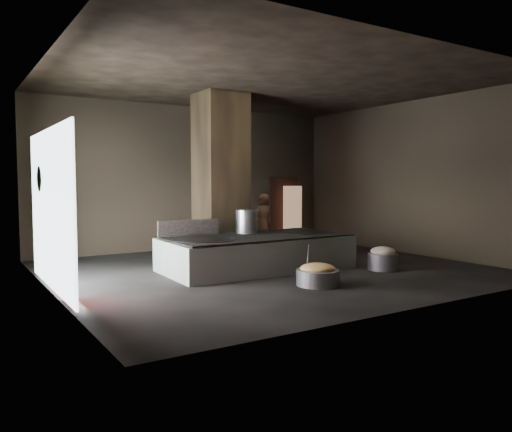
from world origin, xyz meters
TOP-DOWN VIEW (x-y plane):
  - floor at (0.00, 0.00)m, footprint 10.00×9.00m
  - ceiling at (0.00, 0.00)m, footprint 10.00×9.00m
  - back_wall at (0.00, 4.55)m, footprint 10.00×0.10m
  - front_wall at (0.00, -4.55)m, footprint 10.00×0.10m
  - left_wall at (-5.05, 0.00)m, footprint 0.10×9.00m
  - right_wall at (5.05, 0.00)m, footprint 0.10×9.00m
  - pillar at (-0.30, 1.90)m, footprint 1.20×1.20m
  - hearth_platform at (-0.27, 0.12)m, footprint 4.54×2.24m
  - platform_cap at (-0.27, 0.12)m, footprint 4.40×2.11m
  - wok_left at (-1.72, 0.07)m, footprint 1.42×1.42m
  - wok_left_rim at (-1.72, 0.07)m, footprint 1.45×1.45m
  - wok_right at (1.08, 0.17)m, footprint 1.32×1.32m
  - wok_right_rim at (1.08, 0.17)m, footprint 1.35×1.35m
  - stock_pot at (-0.22, 0.67)m, footprint 0.55×0.55m
  - splash_guard at (-1.72, 0.87)m, footprint 1.57×0.09m
  - cook at (1.39, 2.42)m, footprint 0.70×0.50m
  - veg_basin at (-0.21, -2.14)m, footprint 0.97×0.97m
  - veg_fill at (-0.21, -2.14)m, footprint 0.73×0.73m
  - ladle at (-0.36, -1.99)m, footprint 0.20×0.32m
  - meat_basin at (2.28, -1.57)m, footprint 0.90×0.90m
  - meat_fill at (2.28, -1.57)m, footprint 0.60×0.60m
  - doorway_near at (1.20, 4.45)m, footprint 1.18×0.08m
  - doorway_near_glow at (1.44, 4.43)m, footprint 0.85×0.04m
  - doorway_far at (3.60, 4.45)m, footprint 1.18×0.08m
  - doorway_far_glow at (3.79, 4.16)m, footprint 0.79×0.04m
  - left_opening at (-4.95, 0.20)m, footprint 0.04×4.20m
  - pavilion_sliver at (-4.88, -1.10)m, footprint 0.05×0.90m
  - tree_silhouette at (-4.85, 1.30)m, footprint 0.28×1.10m

SIDE VIEW (x-z plane):
  - floor at x=0.00m, z-range -0.10..0.00m
  - veg_basin at x=-0.21m, z-range 0.00..0.33m
  - meat_basin at x=2.28m, z-range 0.00..0.40m
  - veg_fill at x=-0.21m, z-range 0.24..0.46m
  - hearth_platform at x=-0.27m, z-range 0.00..0.78m
  - meat_fill at x=2.28m, z-range 0.34..0.56m
  - ladle at x=-0.36m, z-range 0.24..0.86m
  - wok_left at x=-1.72m, z-range 0.55..0.95m
  - wok_right at x=1.08m, z-range 0.56..0.94m
  - platform_cap at x=-0.27m, z-range 0.80..0.83m
  - wok_left_rim at x=-1.72m, z-range 0.80..0.84m
  - wok_right_rim at x=1.08m, z-range 0.80..0.84m
  - pavilion_sliver at x=-4.88m, z-range 0.00..1.70m
  - cook at x=1.39m, z-range 0.00..1.77m
  - splash_guard at x=-1.72m, z-range 0.83..1.23m
  - doorway_near_glow at x=1.44m, z-range 0.05..2.05m
  - doorway_far_glow at x=3.79m, z-range 0.12..1.98m
  - doorway_near at x=1.20m, z-range -0.09..2.29m
  - doorway_far at x=3.60m, z-range -0.09..2.29m
  - stock_pot at x=-0.22m, z-range 0.84..1.42m
  - left_opening at x=-4.95m, z-range 0.05..3.15m
  - tree_silhouette at x=-4.85m, z-range 1.65..2.75m
  - back_wall at x=0.00m, z-range 0.00..4.50m
  - front_wall at x=0.00m, z-range 0.00..4.50m
  - left_wall at x=-5.05m, z-range 0.00..4.50m
  - right_wall at x=5.05m, z-range 0.00..4.50m
  - pillar at x=-0.30m, z-range 0.00..4.50m
  - ceiling at x=0.00m, z-range 4.50..4.60m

